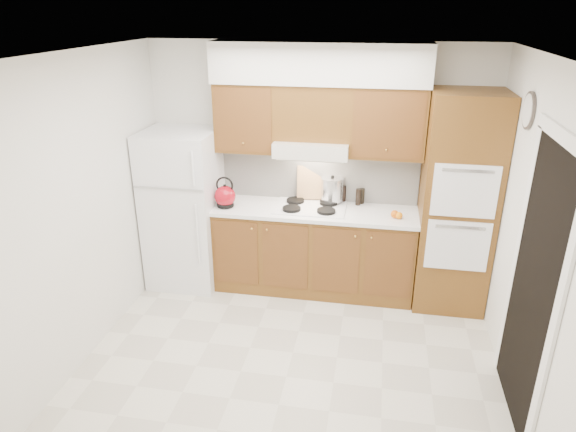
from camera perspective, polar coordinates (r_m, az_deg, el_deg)
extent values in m
plane|color=beige|center=(4.81, 0.56, -14.93)|extent=(3.60, 3.60, 0.00)
plane|color=white|center=(3.84, 0.71, 17.62)|extent=(3.60, 3.60, 0.00)
cube|color=white|center=(5.55, 3.23, 5.42)|extent=(3.60, 0.02, 2.60)
cube|color=white|center=(4.77, -21.20, 0.99)|extent=(0.02, 3.00, 2.60)
cube|color=white|center=(4.27, 25.20, -2.17)|extent=(0.02, 3.00, 2.60)
cube|color=white|center=(5.71, -11.48, 0.78)|extent=(0.75, 0.72, 1.72)
cube|color=brown|center=(5.59, 2.91, -3.85)|extent=(2.11, 0.60, 0.90)
cube|color=white|center=(5.39, 2.99, 0.59)|extent=(2.13, 0.62, 0.04)
cube|color=white|center=(5.56, 3.45, 4.58)|extent=(2.11, 0.03, 0.56)
cube|color=brown|center=(5.33, 18.26, 1.29)|extent=(0.70, 0.65, 2.20)
cube|color=brown|center=(5.39, -4.57, 10.90)|extent=(0.63, 0.33, 0.70)
cube|color=brown|center=(5.22, 11.06, 10.18)|extent=(0.73, 0.33, 0.70)
cube|color=silver|center=(5.27, 2.71, 7.60)|extent=(0.75, 0.45, 0.15)
cube|color=brown|center=(5.25, 2.87, 11.46)|extent=(0.75, 0.33, 0.55)
cube|color=silver|center=(5.16, 3.53, 16.59)|extent=(2.13, 0.36, 0.40)
cube|color=white|center=(5.40, 2.50, 0.96)|extent=(0.74, 0.50, 0.01)
cube|color=black|center=(4.07, 25.59, -7.39)|extent=(0.02, 0.90, 2.10)
cylinder|color=#3F3833|center=(4.54, 25.19, 10.56)|extent=(0.02, 0.30, 0.30)
sphere|color=maroon|center=(5.43, -7.01, 2.21)|extent=(0.25, 0.25, 0.22)
cube|color=tan|center=(5.56, 2.44, 3.74)|extent=(0.28, 0.12, 0.36)
cylinder|color=silver|center=(5.51, 4.92, 2.95)|extent=(0.30, 0.30, 0.24)
cylinder|color=black|center=(5.56, 6.19, 2.44)|extent=(0.05, 0.05, 0.18)
cylinder|color=black|center=(5.50, 7.81, 2.10)|extent=(0.07, 0.07, 0.18)
cylinder|color=black|center=(5.56, 8.20, 2.23)|extent=(0.07, 0.07, 0.17)
sphere|color=orange|center=(5.24, 11.77, 0.20)|extent=(0.10, 0.10, 0.08)
sphere|color=orange|center=(5.23, 12.22, 0.05)|extent=(0.09, 0.09, 0.07)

